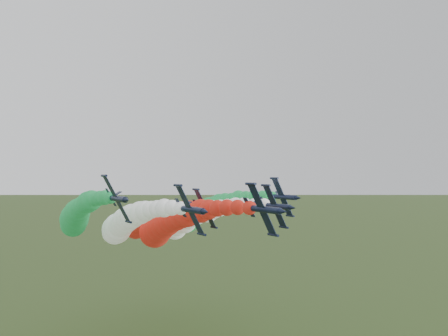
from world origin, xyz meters
The scene contains 6 objects.
jet_lead centered at (0.47, 33.74, 33.80)m, with size 13.02×66.88×19.07m.
jet_inner_left centered at (-8.08, 41.23, 33.88)m, with size 12.29×66.15×18.34m.
jet_inner_right centered at (11.68, 42.76, 33.65)m, with size 12.46×66.33×18.52m.
jet_outer_left centered at (-16.84, 52.94, 35.40)m, with size 12.40×66.26×18.45m.
jet_outer_right centered at (19.84, 51.52, 34.55)m, with size 13.02×66.89×19.07m.
jet_trail centered at (4.77, 59.27, 32.24)m, with size 12.46×66.32×18.51m.
Camera 1 is at (-46.23, -65.52, 46.26)m, focal length 35.00 mm.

